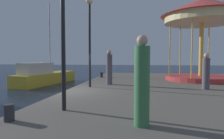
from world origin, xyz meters
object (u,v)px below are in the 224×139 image
at_px(bollard_north, 9,113).
at_px(bollard_south, 101,75).
at_px(person_far_corner, 109,68).
at_px(person_mid_promenade, 206,72).
at_px(carousel, 202,19).
at_px(person_by_the_water, 142,83).
at_px(lamp_post_near_edge, 63,0).
at_px(sailboat_yellow, 45,76).
at_px(lamp_post_mid_promenade, 90,26).

bearing_deg(bollard_north, bollard_south, 90.11).
relative_size(person_far_corner, person_mid_promenade, 1.13).
bearing_deg(bollard_north, carousel, 54.58).
distance_m(bollard_south, bollard_north, 10.95).
distance_m(carousel, person_far_corner, 7.35).
bearing_deg(person_by_the_water, carousel, 67.88).
bearing_deg(carousel, bollard_north, -125.42).
relative_size(bollard_south, bollard_north, 1.00).
height_order(lamp_post_near_edge, person_far_corner, lamp_post_near_edge).
height_order(person_far_corner, person_mid_promenade, person_far_corner).
relative_size(carousel, person_mid_promenade, 3.18).
bearing_deg(person_far_corner, lamp_post_near_edge, -93.76).
bearing_deg(carousel, bollard_south, 172.14).
distance_m(sailboat_yellow, bollard_north, 13.21).
distance_m(carousel, person_by_the_water, 11.09).
bearing_deg(bollard_south, person_mid_promenade, -40.20).
relative_size(lamp_post_near_edge, person_far_corner, 2.35).
height_order(carousel, person_far_corner, carousel).
bearing_deg(lamp_post_near_edge, lamp_post_mid_promenade, 95.69).
bearing_deg(carousel, lamp_post_mid_promenade, -147.34).
relative_size(person_by_the_water, person_mid_promenade, 1.14).
distance_m(person_by_the_water, person_far_corner, 6.95).
distance_m(sailboat_yellow, person_far_corner, 8.51).
bearing_deg(carousel, sailboat_yellow, 170.49).
xyz_separation_m(lamp_post_mid_promenade, person_mid_promenade, (5.69, 0.04, -2.30)).
distance_m(carousel, bollard_south, 8.20).
bearing_deg(lamp_post_near_edge, bollard_south, 95.36).
xyz_separation_m(lamp_post_mid_promenade, person_by_the_water, (2.65, -5.57, -2.18)).
distance_m(bollard_north, person_by_the_water, 3.19).
bearing_deg(carousel, lamp_post_near_edge, -125.02).
height_order(carousel, bollard_south, carousel).
xyz_separation_m(lamp_post_near_edge, bollard_north, (-0.90, -1.13, -2.92)).
xyz_separation_m(lamp_post_mid_promenade, bollard_north, (-0.44, -5.71, -2.92)).
distance_m(lamp_post_near_edge, person_by_the_water, 3.25).
xyz_separation_m(carousel, lamp_post_mid_promenade, (-6.65, -4.26, -1.04)).
bearing_deg(carousel, person_by_the_water, -112.12).
height_order(lamp_post_near_edge, lamp_post_mid_promenade, same).
xyz_separation_m(bollard_north, person_mid_promenade, (6.14, 5.75, 0.61)).
bearing_deg(bollard_south, lamp_post_near_edge, -84.64).
xyz_separation_m(carousel, bollard_south, (-7.11, 0.98, -3.96)).
bearing_deg(lamp_post_mid_promenade, sailboat_yellow, 132.53).
height_order(carousel, lamp_post_near_edge, carousel).
xyz_separation_m(bollard_south, bollard_north, (0.02, -10.95, 0.00)).
bearing_deg(person_by_the_water, lamp_post_mid_promenade, 115.47).
relative_size(sailboat_yellow, bollard_south, 18.27).
distance_m(carousel, lamp_post_mid_promenade, 7.96).
xyz_separation_m(lamp_post_near_edge, bollard_south, (-0.92, 9.82, -2.92)).
height_order(lamp_post_near_edge, bollard_south, lamp_post_near_edge).
distance_m(lamp_post_mid_promenade, bollard_north, 6.43).
bearing_deg(person_far_corner, bollard_north, -100.55).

